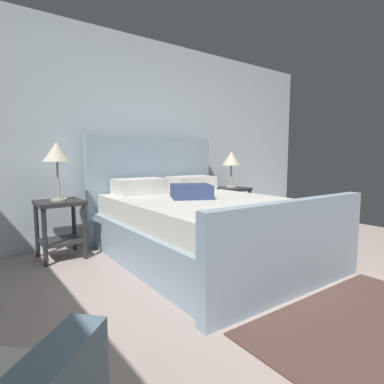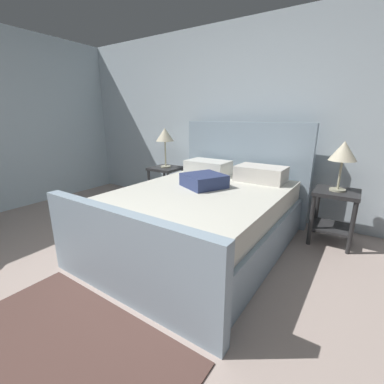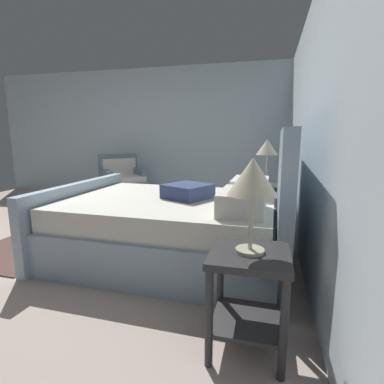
# 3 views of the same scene
# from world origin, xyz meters

# --- Properties ---
(ground_plane) EXTENTS (6.02, 6.17, 0.02)m
(ground_plane) POSITION_xyz_m (0.00, 0.00, -0.01)
(ground_plane) COLOR #B5A095
(wall_back) EXTENTS (6.14, 0.12, 2.57)m
(wall_back) POSITION_xyz_m (0.00, 3.14, 1.28)
(wall_back) COLOR silver
(wall_back) RESTS_ON ground
(bed) EXTENTS (1.78, 2.30, 1.29)m
(bed) POSITION_xyz_m (-0.01, 1.87, 0.35)
(bed) COLOR #94AABB
(bed) RESTS_ON ground
(nightstand_right) EXTENTS (0.44, 0.44, 0.60)m
(nightstand_right) POSITION_xyz_m (1.17, 2.66, 0.40)
(nightstand_right) COLOR #29292A
(nightstand_right) RESTS_ON ground
(table_lamp_right) EXTENTS (0.27, 0.27, 0.52)m
(table_lamp_right) POSITION_xyz_m (1.17, 2.66, 1.01)
(table_lamp_right) COLOR #B7B293
(table_lamp_right) RESTS_ON nightstand_right
(nightstand_left) EXTENTS (0.44, 0.44, 0.60)m
(nightstand_left) POSITION_xyz_m (-1.20, 2.71, 0.40)
(nightstand_left) COLOR #29292A
(nightstand_left) RESTS_ON ground
(table_lamp_left) EXTENTS (0.27, 0.27, 0.60)m
(table_lamp_left) POSITION_xyz_m (-1.20, 2.71, 1.08)
(table_lamp_left) COLOR #B7B293
(table_lamp_left) RESTS_ON nightstand_left
(area_rug) EXTENTS (1.63, 1.00, 0.01)m
(area_rug) POSITION_xyz_m (-0.01, 0.14, 0.01)
(area_rug) COLOR brown
(area_rug) RESTS_ON ground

